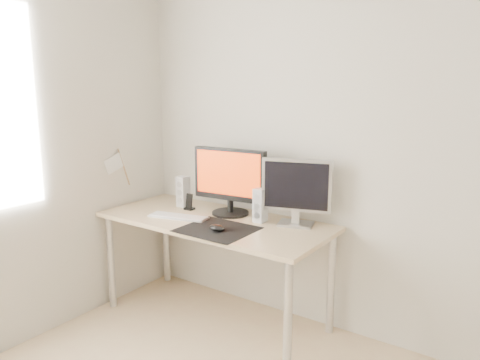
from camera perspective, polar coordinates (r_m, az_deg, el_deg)
The scene contains 11 objects.
wall_back at distance 2.96m, azimuth 15.74°, elevation 3.82°, with size 3.50×3.50×0.00m, color beige.
mousepad at distance 2.96m, azimuth -2.79°, elevation -6.03°, with size 0.45×0.40×0.00m, color black.
mouse at distance 2.92m, azimuth -2.84°, elevation -5.84°, with size 0.11×0.06×0.04m, color black.
desk at distance 3.21m, azimuth -3.14°, elevation -6.12°, with size 1.60×0.70×0.73m.
main_monitor at distance 3.23m, azimuth -1.27°, elevation 0.13°, with size 0.55×0.28×0.47m.
second_monitor at distance 3.01m, azimuth 6.90°, elevation -1.08°, with size 0.44×0.22×0.43m.
speaker_left at distance 3.50m, azimuth -6.95°, elevation -1.41°, with size 0.07×0.09×0.23m.
speaker_right at distance 3.09m, azimuth 2.48°, elevation -3.09°, with size 0.07×0.09×0.23m.
keyboard at distance 3.24m, azimuth -7.51°, elevation -4.45°, with size 0.44×0.21×0.02m.
phone_dock at distance 3.42m, azimuth -6.20°, elevation -3.02°, with size 0.07×0.06×0.12m.
pennant at distance 3.55m, azimuth -14.75°, elevation 1.84°, with size 0.01×0.23×0.29m.
Camera 1 is at (0.96, -1.02, 1.63)m, focal length 35.00 mm.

